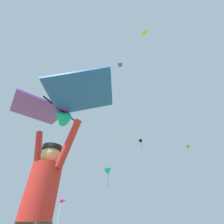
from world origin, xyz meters
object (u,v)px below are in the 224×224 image
(kite_flyer_person, at_px, (37,208))
(held_stunt_kite, at_px, (59,105))
(distant_kite_black_high_left, at_px, (141,142))
(distant_kite_orange_mid_right, at_px, (188,147))
(distant_kite_white_low_left, at_px, (127,140))
(distant_kite_teal_high_right, at_px, (108,172))
(distant_kite_purple_low_right, at_px, (120,65))
(marker_flag, at_px, (63,203))
(distant_kite_yellow_mid_left, at_px, (144,32))

(kite_flyer_person, xyz_separation_m, held_stunt_kite, (-0.01, -0.08, 1.31))
(distant_kite_black_high_left, distance_m, distant_kite_orange_mid_right, 10.97)
(kite_flyer_person, xyz_separation_m, distant_kite_white_low_left, (-7.31, 29.57, 15.80))
(kite_flyer_person, relative_size, distant_kite_black_high_left, 0.94)
(distant_kite_teal_high_right, relative_size, distant_kite_purple_low_right, 3.21)
(distant_kite_white_low_left, distance_m, distant_kite_orange_mid_right, 13.31)
(distant_kite_teal_high_right, height_order, distant_kite_orange_mid_right, distant_kite_orange_mid_right)
(distant_kite_orange_mid_right, distance_m, marker_flag, 31.76)
(distant_kite_white_low_left, bearing_deg, distant_kite_teal_high_right, -92.77)
(distant_kite_yellow_mid_left, bearing_deg, held_stunt_kite, -100.59)
(distant_kite_black_high_left, bearing_deg, distant_kite_orange_mid_right, 35.26)
(distant_kite_purple_low_right, xyz_separation_m, distant_kite_orange_mid_right, (8.11, 20.78, -6.81))
(distant_kite_purple_low_right, bearing_deg, distant_kite_teal_high_right, 125.06)
(held_stunt_kite, relative_size, marker_flag, 0.98)
(distant_kite_teal_high_right, bearing_deg, kite_flyer_person, -68.42)
(kite_flyer_person, bearing_deg, distant_kite_teal_high_right, 111.58)
(distant_kite_white_low_left, bearing_deg, marker_flag, -82.91)
(kite_flyer_person, distance_m, distant_kite_black_high_left, 30.68)
(held_stunt_kite, height_order, distant_kite_purple_low_right, distant_kite_purple_low_right)
(kite_flyer_person, bearing_deg, distant_kite_yellow_mid_left, 79.37)
(distant_kite_purple_low_right, relative_size, marker_flag, 0.44)
(distant_kite_black_high_left, relative_size, distant_kite_orange_mid_right, 1.09)
(distant_kite_teal_high_right, xyz_separation_m, distant_kite_yellow_mid_left, (9.56, -10.28, 14.63))
(held_stunt_kite, height_order, marker_flag, held_stunt_kite)
(held_stunt_kite, xyz_separation_m, distant_kite_black_high_left, (-3.75, 27.28, 12.38))
(held_stunt_kite, distance_m, distant_kite_black_high_left, 30.20)
(distant_kite_teal_high_right, xyz_separation_m, distant_kite_black_high_left, (4.04, 7.50, 7.48))
(distant_kite_purple_low_right, bearing_deg, distant_kite_orange_mid_right, 68.68)
(kite_flyer_person, xyz_separation_m, distant_kite_purple_low_right, (-2.91, 12.75, 20.40))
(distant_kite_black_high_left, relative_size, marker_flag, 1.03)
(distant_kite_white_low_left, bearing_deg, distant_kite_orange_mid_right, 17.56)
(distant_kite_white_low_left, bearing_deg, distant_kite_black_high_left, -33.66)
(held_stunt_kite, height_order, distant_kite_orange_mid_right, distant_kite_orange_mid_right)
(held_stunt_kite, xyz_separation_m, distant_kite_purple_low_right, (-2.90, 12.83, 19.09))
(distant_kite_yellow_mid_left, height_order, distant_kite_orange_mid_right, distant_kite_yellow_mid_left)
(kite_flyer_person, distance_m, distant_kite_purple_low_right, 24.23)
(held_stunt_kite, bearing_deg, distant_kite_black_high_left, 97.82)
(kite_flyer_person, height_order, distant_kite_black_high_left, distant_kite_black_high_left)
(held_stunt_kite, height_order, distant_kite_teal_high_right, distant_kite_teal_high_right)
(distant_kite_purple_low_right, bearing_deg, distant_kite_yellow_mid_left, -35.38)
(distant_kite_yellow_mid_left, bearing_deg, distant_kite_purple_low_right, 144.62)
(kite_flyer_person, relative_size, distant_kite_white_low_left, 0.75)
(distant_kite_black_high_left, distance_m, distant_kite_yellow_mid_left, 19.94)
(distant_kite_orange_mid_right, relative_size, marker_flag, 0.94)
(distant_kite_white_low_left, distance_m, distant_kite_yellow_mid_left, 22.67)
(marker_flag, bearing_deg, distant_kite_orange_mid_right, 70.73)
(distant_kite_white_low_left, distance_m, marker_flag, 28.02)
(distant_kite_teal_high_right, relative_size, distant_kite_black_high_left, 1.37)
(kite_flyer_person, relative_size, held_stunt_kite, 0.99)
(distant_kite_teal_high_right, relative_size, marker_flag, 1.41)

